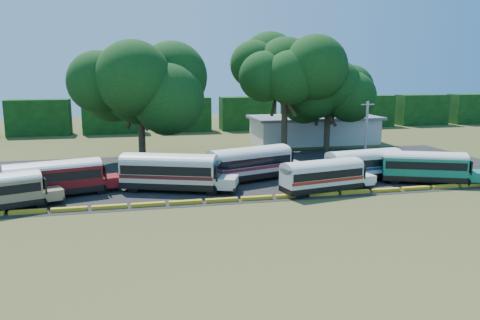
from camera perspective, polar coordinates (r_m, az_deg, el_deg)
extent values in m
plane|color=#364517|center=(38.32, 0.24, -5.39)|extent=(160.00, 160.00, 0.00)
cube|color=black|center=(49.90, -1.71, -1.54)|extent=(64.00, 24.00, 0.02)
cube|color=gold|center=(39.23, -24.46, -5.77)|extent=(2.70, 0.45, 0.30)
cube|color=gold|center=(38.71, -20.09, -5.67)|extent=(2.70, 0.45, 0.30)
cube|color=gold|center=(38.41, -15.63, -5.52)|extent=(2.70, 0.45, 0.30)
cube|color=gold|center=(38.35, -11.14, -5.35)|extent=(2.70, 0.45, 0.30)
cube|color=gold|center=(38.53, -6.66, -5.14)|extent=(2.70, 0.45, 0.30)
cube|color=gold|center=(38.93, -2.25, -4.90)|extent=(2.70, 0.45, 0.30)
cube|color=gold|center=(39.56, 2.04, -4.65)|extent=(2.70, 0.45, 0.30)
cube|color=gold|center=(40.40, 6.17, -4.37)|extent=(2.70, 0.45, 0.30)
cube|color=gold|center=(41.44, 10.11, -4.09)|extent=(2.70, 0.45, 0.30)
cube|color=gold|center=(42.67, 13.84, -3.81)|extent=(2.70, 0.45, 0.30)
cube|color=gold|center=(44.07, 17.35, -3.53)|extent=(2.70, 0.45, 0.30)
cube|color=gold|center=(45.62, 20.62, -3.25)|extent=(2.70, 0.45, 0.30)
cube|color=gold|center=(47.31, 23.67, -2.98)|extent=(2.70, 0.45, 0.30)
cube|color=gold|center=(49.13, 26.50, -2.73)|extent=(2.70, 0.45, 0.30)
cube|color=beige|center=(71.45, 9.00, 3.54)|extent=(18.00, 8.00, 3.60)
cube|color=slate|center=(71.23, 9.05, 5.14)|extent=(19.00, 9.00, 0.40)
cube|color=black|center=(85.69, -23.30, 4.80)|extent=(10.00, 4.00, 6.00)
cube|color=black|center=(84.30, -15.23, 5.21)|extent=(10.00, 4.00, 6.00)
cube|color=black|center=(84.62, -7.06, 5.53)|extent=(10.00, 4.00, 6.00)
cube|color=black|center=(86.61, 0.90, 5.73)|extent=(10.00, 4.00, 6.00)
cube|color=black|center=(90.17, 8.38, 5.82)|extent=(10.00, 4.00, 6.00)
cube|color=black|center=(95.12, 15.18, 5.81)|extent=(10.00, 4.00, 6.00)
cube|color=black|center=(101.26, 21.23, 5.74)|extent=(10.00, 4.00, 6.00)
cube|color=black|center=(108.38, 26.54, 5.63)|extent=(10.00, 4.00, 6.00)
cylinder|color=black|center=(40.22, -23.04, -4.83)|extent=(0.92, 0.55, 0.89)
cylinder|color=black|center=(42.04, -23.52, -4.21)|extent=(0.92, 0.55, 0.89)
cube|color=#947855|center=(41.19, -21.99, -3.82)|extent=(2.19, 2.39, 0.85)
cube|color=black|center=(40.89, -22.84, -2.73)|extent=(0.84, 1.96, 1.22)
cube|color=black|center=(41.42, -20.93, -4.18)|extent=(0.91, 2.10, 0.27)
cylinder|color=black|center=(42.90, -16.55, -3.42)|extent=(0.99, 0.51, 0.95)
cylinder|color=black|center=(44.84, -17.08, -2.84)|extent=(0.99, 0.51, 0.95)
cylinder|color=black|center=(42.17, -25.19, -4.26)|extent=(0.99, 0.51, 0.95)
cylinder|color=black|center=(44.15, -25.34, -3.63)|extent=(0.99, 0.51, 0.95)
cube|color=black|center=(43.31, -21.64, -3.41)|extent=(8.15, 4.36, 0.52)
cube|color=maroon|center=(43.06, -21.75, -1.96)|extent=(8.15, 4.36, 1.74)
cube|color=black|center=(43.02, -21.77, -1.69)|extent=(7.86, 4.34, 0.73)
ellipsoid|color=silver|center=(42.89, -21.83, -0.82)|extent=(8.15, 4.36, 1.07)
cube|color=maroon|center=(43.97, -15.52, -2.45)|extent=(2.21, 2.47, 0.90)
cube|color=black|center=(43.66, -16.34, -1.34)|extent=(0.72, 2.15, 1.30)
cube|color=black|center=(44.23, -14.47, -2.82)|extent=(0.78, 2.29, 0.29)
cube|color=black|center=(43.13, -26.72, -4.00)|extent=(0.78, 2.29, 0.29)
cylinder|color=black|center=(40.71, -3.51, -3.67)|extent=(1.07, 0.64, 1.04)
cylinder|color=black|center=(42.82, -2.93, -2.94)|extent=(1.07, 0.64, 1.04)
cylinder|color=black|center=(42.64, -12.86, -3.26)|extent=(1.07, 0.64, 1.04)
cylinder|color=black|center=(44.66, -11.87, -2.59)|extent=(1.07, 0.64, 1.04)
cube|color=black|center=(42.67, -8.56, -2.88)|extent=(8.88, 5.41, 0.57)
cube|color=beige|center=(42.40, -8.61, -1.27)|extent=(8.88, 5.41, 1.90)
cube|color=black|center=(42.36, -8.62, -0.97)|extent=(8.58, 5.35, 0.80)
cube|color=#521515|center=(42.48, -8.59, -1.77)|extent=(8.81, 5.42, 0.31)
ellipsoid|color=silver|center=(42.22, -8.64, -0.01)|extent=(8.88, 5.41, 1.17)
cube|color=beige|center=(41.45, -1.67, -2.73)|extent=(2.55, 2.79, 0.99)
cube|color=black|center=(41.34, -2.57, -1.33)|extent=(0.98, 2.29, 1.42)
cube|color=black|center=(41.42, -0.46, -3.33)|extent=(1.07, 2.45, 0.31)
cube|color=black|center=(44.05, -13.82, -2.78)|extent=(1.07, 2.45, 0.31)
cylinder|color=black|center=(47.42, 5.92, -1.64)|extent=(1.06, 0.60, 1.02)
cylinder|color=black|center=(49.13, 4.38, -1.17)|extent=(1.06, 0.60, 1.02)
cylinder|color=black|center=(43.65, -1.35, -2.67)|extent=(1.06, 0.60, 1.02)
cylinder|color=black|center=(45.50, -2.73, -2.12)|extent=(1.06, 0.60, 1.02)
cube|color=black|center=(46.03, 1.16, -1.77)|extent=(8.74, 5.11, 0.56)
cube|color=beige|center=(45.78, 1.16, -0.29)|extent=(8.74, 5.11, 1.87)
cube|color=black|center=(45.73, 1.16, -0.02)|extent=(8.44, 5.06, 0.78)
cube|color=maroon|center=(45.85, 1.16, -0.75)|extent=(8.67, 5.12, 0.31)
ellipsoid|color=silver|center=(45.61, 1.17, 0.86)|extent=(8.74, 5.11, 1.15)
cube|color=beige|center=(48.84, 6.20, -0.73)|extent=(2.46, 2.72, 0.97)
cube|color=black|center=(48.27, 5.62, 0.35)|extent=(0.90, 2.27, 1.40)
cube|color=black|center=(49.45, 6.99, -1.08)|extent=(0.98, 2.42, 0.31)
cube|color=black|center=(44.01, -3.38, -2.51)|extent=(0.98, 2.42, 0.31)
cylinder|color=black|center=(43.51, 14.45, -3.15)|extent=(0.93, 0.42, 0.90)
cylinder|color=black|center=(45.00, 12.94, -2.62)|extent=(0.93, 0.42, 0.90)
cylinder|color=black|center=(40.10, 7.53, -4.08)|extent=(0.93, 0.42, 0.90)
cylinder|color=black|center=(41.70, 6.16, -3.46)|extent=(0.93, 0.42, 0.90)
cube|color=black|center=(42.22, 9.89, -3.20)|extent=(7.68, 3.63, 0.50)
cube|color=white|center=(41.98, 9.94, -1.78)|extent=(7.68, 3.63, 1.65)
cube|color=black|center=(41.93, 9.95, -1.52)|extent=(7.40, 3.62, 0.69)
cube|color=#AA2111|center=(42.05, 9.92, -2.22)|extent=(7.61, 3.65, 0.27)
ellipsoid|color=silver|center=(41.81, 9.98, -0.68)|extent=(7.68, 3.63, 1.01)
cube|color=white|center=(44.76, 14.72, -2.24)|extent=(1.97, 2.25, 0.86)
cube|color=black|center=(44.23, 14.20, -1.20)|extent=(0.53, 2.06, 1.24)
cube|color=black|center=(45.31, 15.46, -2.59)|extent=(0.58, 2.20, 0.27)
cube|color=black|center=(40.38, 5.56, -3.86)|extent=(0.58, 2.20, 0.27)
cylinder|color=black|center=(49.31, 18.88, -1.74)|extent=(0.96, 0.39, 0.93)
cylinder|color=black|center=(50.81, 17.46, -1.30)|extent=(0.96, 0.39, 0.93)
cylinder|color=black|center=(45.60, 12.73, -2.41)|extent=(0.96, 0.39, 0.93)
cylinder|color=black|center=(47.22, 11.41, -1.91)|extent=(0.96, 0.39, 0.93)
cube|color=black|center=(47.87, 14.78, -1.71)|extent=(7.87, 3.37, 0.51)
cube|color=silver|center=(47.65, 14.85, -0.42)|extent=(7.87, 3.37, 1.70)
cube|color=black|center=(47.61, 14.86, -0.18)|extent=(7.57, 3.38, 0.71)
cube|color=navy|center=(47.71, 14.83, -0.82)|extent=(7.80, 3.39, 0.28)
ellipsoid|color=silver|center=(47.49, 14.90, 0.59)|extent=(7.87, 3.37, 1.05)
cube|color=silver|center=(50.61, 19.09, -0.96)|extent=(1.94, 2.26, 0.88)
cube|color=black|center=(50.07, 18.64, 0.01)|extent=(0.44, 2.13, 1.27)
cube|color=black|center=(51.19, 19.75, -1.30)|extent=(0.48, 2.28, 0.28)
cube|color=black|center=(45.84, 10.94, -2.21)|extent=(0.48, 2.28, 0.28)
cylinder|color=black|center=(48.52, 25.76, -2.44)|extent=(0.96, 0.59, 0.93)
cylinder|color=black|center=(50.39, 25.13, -1.93)|extent=(0.96, 0.59, 0.93)
cylinder|color=black|center=(47.09, 18.36, -2.29)|extent=(0.96, 0.59, 0.93)
cylinder|color=black|center=(49.01, 18.00, -1.76)|extent=(0.96, 0.59, 0.93)
cube|color=black|center=(48.52, 21.34, -1.93)|extent=(7.96, 5.00, 0.51)
cube|color=#127F5C|center=(48.30, 21.43, -0.66)|extent=(7.96, 5.00, 1.70)
cube|color=black|center=(48.27, 21.44, -0.42)|extent=(7.69, 4.94, 0.72)
ellipsoid|color=silver|center=(48.15, 21.50, 0.34)|extent=(7.96, 5.00, 1.05)
cube|color=#127F5C|center=(49.67, 26.62, -1.73)|extent=(2.32, 2.53, 0.88)
cube|color=black|center=(49.33, 26.06, -0.69)|extent=(0.93, 2.04, 1.28)
cube|color=black|center=(47.88, 16.92, -1.93)|extent=(1.00, 2.18, 0.28)
cylinder|color=#3A2C1D|center=(55.91, -11.88, 2.74)|extent=(0.80, 0.80, 6.12)
cylinder|color=#3A2C1D|center=(56.08, -10.74, 5.51)|extent=(1.20, 2.31, 3.53)
cylinder|color=#3A2C1D|center=(56.44, -13.01, 5.45)|extent=(1.81, 2.04, 3.53)
cylinder|color=#3A2C1D|center=(54.33, -12.20, 5.29)|extent=(2.34, 0.83, 3.53)
ellipsoid|color=black|center=(55.41, -12.12, 8.86)|extent=(12.12, 12.12, 8.89)
cylinder|color=#3A2C1D|center=(61.26, 5.43, 4.33)|extent=(0.80, 0.80, 7.64)
cylinder|color=#3A2C1D|center=(61.78, 6.44, 7.41)|extent=(1.36, 2.75, 4.35)
cylinder|color=#3A2C1D|center=(61.47, 4.35, 7.43)|extent=(2.12, 2.40, 4.35)
cylinder|color=#3A2C1D|center=(59.69, 5.66, 7.31)|extent=(2.80, 0.91, 4.35)
ellipsoid|color=black|center=(60.87, 5.55, 11.19)|extent=(10.43, 10.43, 7.65)
cylinder|color=#3A2C1D|center=(64.74, 10.55, 3.48)|extent=(0.80, 0.80, 5.25)
cylinder|color=#3A2C1D|center=(65.39, 11.46, 5.50)|extent=(1.10, 2.05, 3.06)
cylinder|color=#3A2C1D|center=(64.88, 9.52, 5.53)|extent=(1.64, 1.83, 3.06)
cylinder|color=#3A2C1D|center=(63.24, 10.89, 5.35)|extent=(2.07, 0.78, 3.06)
ellipsoid|color=black|center=(64.30, 10.71, 8.07)|extent=(9.20, 9.20, 6.75)
cylinder|color=gray|center=(55.30, 15.14, 3.15)|extent=(0.30, 0.30, 7.33)
cube|color=gray|center=(54.98, 15.30, 6.55)|extent=(1.60, 0.12, 0.12)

